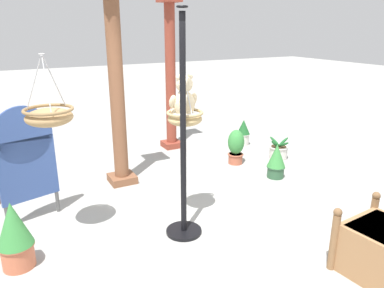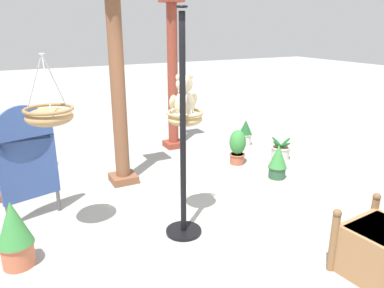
% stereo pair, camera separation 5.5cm
% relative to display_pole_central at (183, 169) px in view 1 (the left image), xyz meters
% --- Properties ---
extents(ground_plane, '(40.00, 40.00, 0.00)m').
position_rel_display_pole_central_xyz_m(ground_plane, '(0.21, 0.05, -0.85)').
color(ground_plane, '#9E9E99').
extents(display_pole_central, '(0.44, 0.44, 2.65)m').
position_rel_display_pole_central_xyz_m(display_pole_central, '(0.00, 0.00, 0.00)').
color(display_pole_central, black).
rests_on(display_pole_central, ground).
extents(hanging_basket_with_teddy, '(0.45, 0.45, 0.55)m').
position_rel_display_pole_central_xyz_m(hanging_basket_with_teddy, '(0.15, 0.25, 0.55)').
color(hanging_basket_with_teddy, tan).
extents(teddy_bear, '(0.36, 0.31, 0.52)m').
position_rel_display_pole_central_xyz_m(teddy_bear, '(0.15, 0.27, 0.78)').
color(teddy_bear, beige).
extents(hanging_basket_left_high, '(0.53, 0.53, 0.77)m').
position_rel_display_pole_central_xyz_m(hanging_basket_left_high, '(-1.35, 0.54, 0.68)').
color(hanging_basket_left_high, '#A37F51').
extents(greenhouse_pillar_right, '(0.43, 0.43, 3.04)m').
position_rel_display_pole_central_xyz_m(greenhouse_pillar_right, '(-0.19, 1.87, 0.62)').
color(greenhouse_pillar_right, brown).
rests_on(greenhouse_pillar_right, ground).
extents(greenhouse_pillar_far_back, '(0.39, 0.39, 2.97)m').
position_rel_display_pole_central_xyz_m(greenhouse_pillar_far_back, '(1.30, 3.15, 0.59)').
color(greenhouse_pillar_far_back, brown).
rests_on(greenhouse_pillar_far_back, ground).
extents(potted_plant_flowering_red, '(0.28, 0.28, 0.55)m').
position_rel_display_pole_central_xyz_m(potted_plant_flowering_red, '(2.72, 2.57, -0.56)').
color(potted_plant_flowering_red, beige).
rests_on(potted_plant_flowering_red, ground).
extents(potted_plant_tall_leafy, '(0.30, 0.30, 0.65)m').
position_rel_display_pole_central_xyz_m(potted_plant_tall_leafy, '(1.94, 1.70, -0.52)').
color(potted_plant_tall_leafy, '#AD563D').
rests_on(potted_plant_tall_leafy, ground).
extents(potted_plant_small_succulent, '(0.39, 0.39, 0.41)m').
position_rel_display_pole_central_xyz_m(potted_plant_small_succulent, '(-1.30, 3.16, -0.68)').
color(potted_plant_small_succulent, '#BC6042').
rests_on(potted_plant_small_succulent, ground).
extents(potted_plant_conical_shrub, '(0.37, 0.37, 0.75)m').
position_rel_display_pole_central_xyz_m(potted_plant_conical_shrub, '(-1.86, 0.23, -0.46)').
color(potted_plant_conical_shrub, '#BC6042').
rests_on(potted_plant_conical_shrub, ground).
extents(potted_plant_trailing_ivy, '(0.31, 0.31, 0.59)m').
position_rel_display_pole_central_xyz_m(potted_plant_trailing_ivy, '(2.16, 0.84, -0.55)').
color(potted_plant_trailing_ivy, '#2D5638').
rests_on(potted_plant_trailing_ivy, ground).
extents(potted_plant_broad_leaf, '(0.49, 0.51, 0.41)m').
position_rel_display_pole_central_xyz_m(potted_plant_broad_leaf, '(2.82, 1.54, -0.70)').
color(potted_plant_broad_leaf, beige).
rests_on(potted_plant_broad_leaf, ground).
extents(display_sign_board, '(0.72, 0.23, 1.53)m').
position_rel_display_pole_central_xyz_m(display_sign_board, '(-1.60, 1.22, 0.05)').
color(display_sign_board, '#334C8C').
rests_on(display_sign_board, ground).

